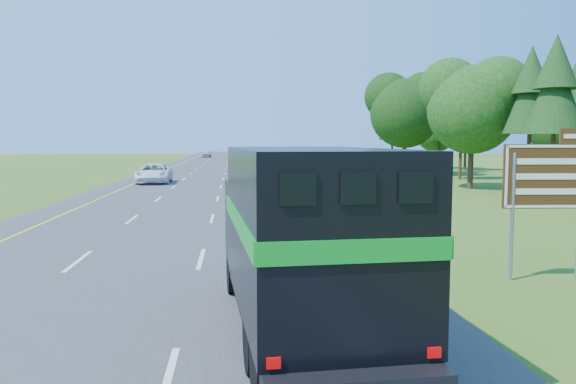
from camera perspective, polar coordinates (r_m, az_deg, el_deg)
name	(u,v)px	position (r m, az deg, el deg)	size (l,w,h in m)	color
road	(205,177)	(56.30, -8.43, 1.49)	(15.00, 260.00, 0.04)	#38383A
lane_markings	(205,177)	(56.30, -8.43, 1.52)	(11.15, 260.00, 0.01)	yellow
horse_truck	(303,236)	(10.29, 1.49, -4.54)	(2.96, 8.00, 3.48)	black
white_suv	(154,173)	(49.20, -13.46, 1.86)	(2.75, 5.97, 1.66)	white
far_car	(206,154)	(123.66, -8.30, 3.88)	(1.85, 4.61, 1.57)	#B3B3BA
exit_sign	(549,182)	(16.01, 24.99, 0.90)	(2.34, 0.23, 3.96)	gray
delineator	(400,213)	(24.49, 11.35, -2.15)	(0.08, 0.05, 1.01)	orange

